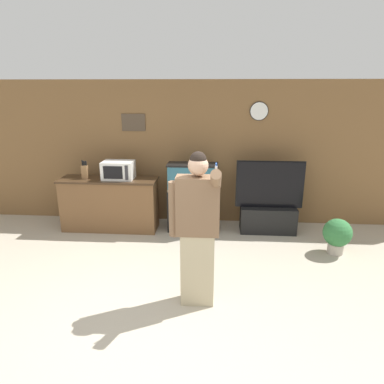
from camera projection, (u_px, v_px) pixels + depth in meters
name	position (u px, v px, depth m)	size (l,w,h in m)	color
ground_plane	(154.00, 323.00, 3.73)	(18.00, 18.00, 0.00)	#B2A893
wall_back_paneled	(182.00, 153.00, 6.31)	(10.00, 0.08, 2.60)	brown
counter_island	(110.00, 204.00, 6.11)	(1.71, 0.54, 0.94)	brown
microwave	(118.00, 170.00, 5.92)	(0.53, 0.37, 0.31)	white
knife_block	(85.00, 171.00, 5.95)	(0.10, 0.09, 0.33)	olive
aquarium_on_stand	(193.00, 197.00, 6.01)	(0.87, 0.37, 1.22)	black
tv_on_stand	(268.00, 211.00, 6.01)	(1.17, 0.40, 1.28)	black
person_standing	(197.00, 228.00, 3.84)	(0.57, 0.43, 1.82)	#BCAD89
potted_plant	(337.00, 234.00, 5.22)	(0.43, 0.43, 0.56)	#B2A899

